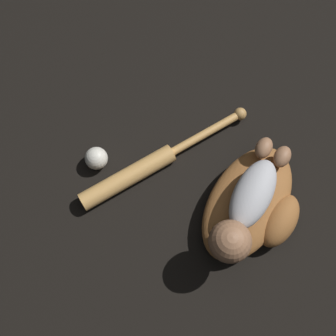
% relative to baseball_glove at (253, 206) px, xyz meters
% --- Properties ---
extents(ground_plane, '(6.00, 6.00, 0.00)m').
position_rel_baseball_glove_xyz_m(ground_plane, '(0.05, 0.03, -0.05)').
color(ground_plane, black).
extents(baseball_glove, '(0.42, 0.33, 0.10)m').
position_rel_baseball_glove_xyz_m(baseball_glove, '(0.00, 0.00, 0.00)').
color(baseball_glove, '#935B2D').
rests_on(baseball_glove, ground).
extents(baby_figure, '(0.37, 0.20, 0.11)m').
position_rel_baseball_glove_xyz_m(baby_figure, '(0.04, -0.03, 0.09)').
color(baby_figure, '#B2B2B7').
rests_on(baby_figure, baseball_glove).
extents(baseball_bat, '(0.40, 0.45, 0.05)m').
position_rel_baseball_glove_xyz_m(baseball_bat, '(-0.07, -0.32, -0.02)').
color(baseball_bat, tan).
rests_on(baseball_bat, ground).
extents(baseball, '(0.07, 0.07, 0.07)m').
position_rel_baseball_glove_xyz_m(baseball, '(-0.07, -0.47, -0.02)').
color(baseball, silver).
rests_on(baseball, ground).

